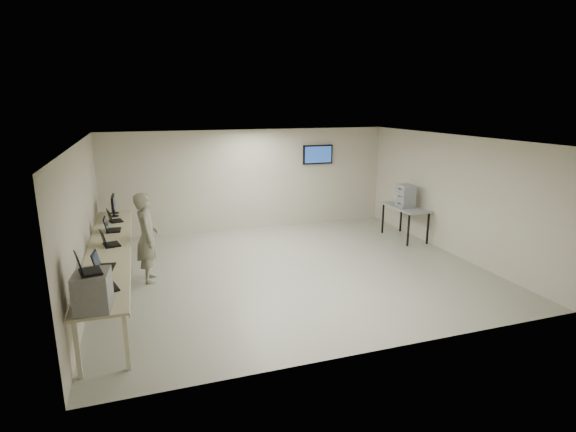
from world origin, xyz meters
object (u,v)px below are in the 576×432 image
object	(u,v)px
workbench	(110,250)
equipment_box	(93,291)
soldier	(147,237)
side_table	(405,209)

from	to	relation	value
workbench	equipment_box	size ratio (longest dim) A/B	11.74
workbench	soldier	world-z (taller)	soldier
soldier	side_table	size ratio (longest dim) A/B	1.26
equipment_box	soldier	distance (m)	3.19
workbench	equipment_box	world-z (taller)	equipment_box
workbench	equipment_box	distance (m)	2.77
equipment_box	side_table	distance (m)	8.28
equipment_box	workbench	bearing A→B (deg)	93.92
workbench	soldier	bearing A→B (deg)	26.97
equipment_box	soldier	world-z (taller)	soldier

